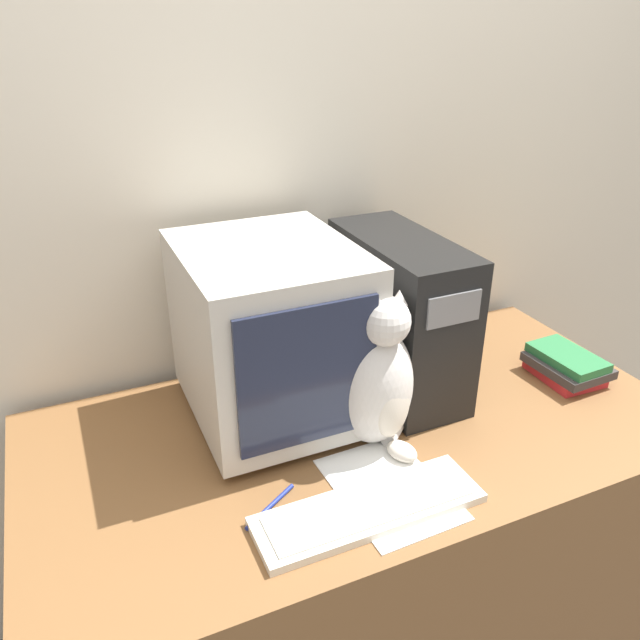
# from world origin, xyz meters

# --- Properties ---
(wall_back) EXTENTS (7.00, 0.05, 2.50)m
(wall_back) POSITION_xyz_m (0.00, 0.86, 1.25)
(wall_back) COLOR beige
(wall_back) RESTS_ON ground_plane
(desk) EXTENTS (1.56, 0.79, 0.77)m
(desk) POSITION_xyz_m (0.00, 0.40, 0.39)
(desk) COLOR brown
(desk) RESTS_ON ground_plane
(crt_monitor) EXTENTS (0.38, 0.46, 0.43)m
(crt_monitor) POSITION_xyz_m (-0.17, 0.54, 1.00)
(crt_monitor) COLOR #BCB7AD
(crt_monitor) RESTS_ON desk
(computer_tower) EXTENTS (0.19, 0.45, 0.40)m
(computer_tower) POSITION_xyz_m (0.17, 0.54, 0.98)
(computer_tower) COLOR black
(computer_tower) RESTS_ON desk
(keyboard) EXTENTS (0.46, 0.14, 0.02)m
(keyboard) POSITION_xyz_m (-0.12, 0.14, 0.78)
(keyboard) COLOR silver
(keyboard) RESTS_ON desk
(cat) EXTENTS (0.27, 0.24, 0.37)m
(cat) POSITION_xyz_m (0.00, 0.34, 0.93)
(cat) COLOR silver
(cat) RESTS_ON desk
(book_stack) EXTENTS (0.16, 0.20, 0.08)m
(book_stack) POSITION_xyz_m (0.60, 0.37, 0.81)
(book_stack) COLOR red
(book_stack) RESTS_ON desk
(pen) EXTENTS (0.13, 0.08, 0.01)m
(pen) POSITION_xyz_m (-0.29, 0.23, 0.78)
(pen) COLOR navy
(pen) RESTS_ON desk
(paper_sheet) EXTENTS (0.22, 0.30, 0.00)m
(paper_sheet) POSITION_xyz_m (-0.05, 0.18, 0.78)
(paper_sheet) COLOR white
(paper_sheet) RESTS_ON desk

